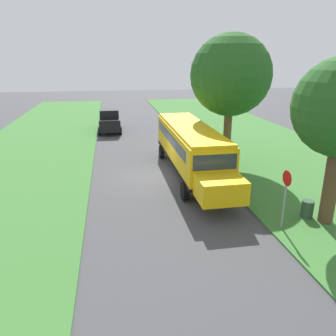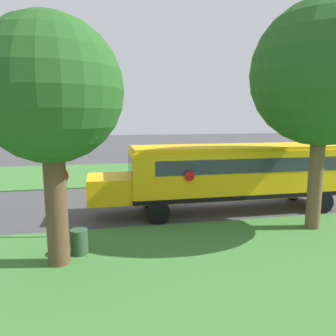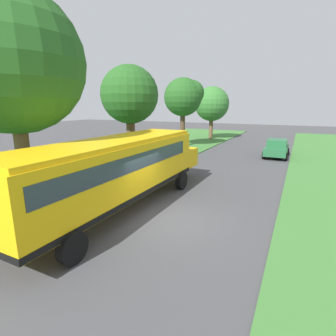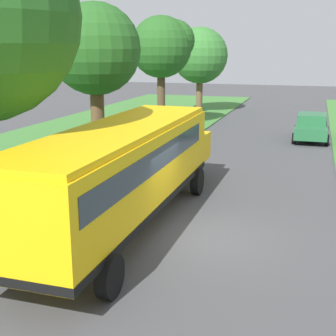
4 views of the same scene
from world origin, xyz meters
TOP-DOWN VIEW (x-y plane):
  - ground_plane at (0.00, 0.00)m, footprint 120.00×120.00m
  - grass_verge at (-10.00, 0.00)m, footprint 12.00×80.00m
  - school_bus at (-2.33, 0.00)m, footprint 2.84×12.42m
  - car_green_nearest at (2.80, 16.45)m, footprint 2.02×4.40m
  - oak_tree_beside_bus at (-5.49, -1.93)m, footprint 5.46×5.46m
  - oak_tree_roadside_mid at (-6.97, 7.68)m, footprint 4.19×4.19m
  - oak_tree_far_end at (-6.95, 18.06)m, footprint 4.19×4.08m
  - oak_tree_across_road at (-6.61, 26.54)m, footprint 4.62×4.62m
  - stop_sign at (-4.60, 7.74)m, footprint 0.08×0.68m
  - trash_bin at (-6.28, 7.00)m, footprint 0.56×0.56m

SIDE VIEW (x-z plane):
  - ground_plane at x=0.00m, z-range 0.00..0.00m
  - grass_verge at x=-10.00m, z-range 0.00..0.08m
  - trash_bin at x=-6.28m, z-range 0.00..0.90m
  - car_green_nearest at x=2.80m, z-range 0.10..1.66m
  - stop_sign at x=-4.60m, z-range 0.37..3.11m
  - school_bus at x=-2.33m, z-range 0.34..3.50m
  - oak_tree_across_road at x=-6.61m, z-range 1.14..8.21m
  - oak_tree_roadside_mid at x=-6.97m, z-range 1.59..8.98m
  - oak_tree_far_end at x=-6.95m, z-range 1.75..9.21m
  - oak_tree_beside_bus at x=-5.49m, z-range 1.79..10.65m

